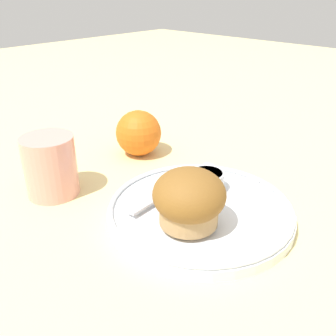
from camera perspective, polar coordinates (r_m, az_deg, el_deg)
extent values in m
plane|color=beige|center=(0.50, 2.59, -7.33)|extent=(3.00, 3.00, 0.00)
cylinder|color=white|center=(0.49, 4.91, -6.78)|extent=(0.24, 0.24, 0.01)
torus|color=white|center=(0.49, 4.96, -5.80)|extent=(0.24, 0.24, 0.01)
cylinder|color=tan|center=(0.44, 3.17, -6.59)|extent=(0.07, 0.07, 0.03)
ellipsoid|color=brown|center=(0.43, 3.25, -4.05)|extent=(0.09, 0.09, 0.06)
cylinder|color=silver|center=(0.52, 5.98, -1.70)|extent=(0.05, 0.05, 0.02)
cylinder|color=silver|center=(0.52, 6.02, -0.87)|extent=(0.04, 0.04, 0.00)
sphere|color=maroon|center=(0.51, 2.11, -2.97)|extent=(0.01, 0.01, 0.01)
sphere|color=maroon|center=(0.52, 3.03, -2.46)|extent=(0.01, 0.01, 0.01)
cube|color=silver|center=(0.52, 1.02, -2.73)|extent=(0.18, 0.03, 0.00)
sphere|color=orange|center=(0.66, -4.51, 5.33)|extent=(0.08, 0.08, 0.08)
cylinder|color=#E5998C|center=(0.55, -17.48, 0.30)|extent=(0.07, 0.07, 0.09)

